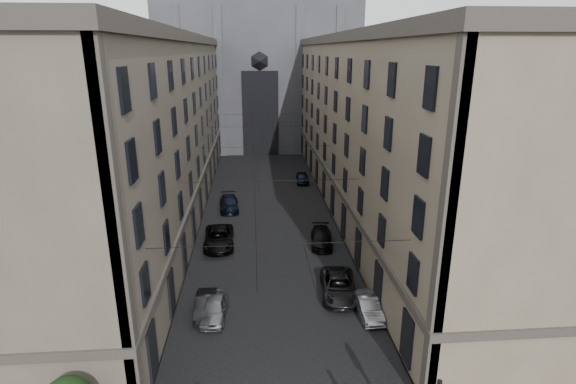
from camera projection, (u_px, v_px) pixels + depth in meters
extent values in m
cube|color=#383533|center=(172.00, 212.00, 49.83)|extent=(7.00, 80.00, 0.15)
cube|color=#383533|center=(358.00, 207.00, 51.40)|extent=(7.00, 80.00, 0.15)
cube|color=#4B4439|center=(136.00, 133.00, 46.90)|extent=(13.00, 60.00, 18.00)
cube|color=#38332D|center=(127.00, 38.00, 44.05)|extent=(13.60, 60.60, 0.90)
cube|color=#38332D|center=(141.00, 177.00, 48.36)|extent=(13.40, 60.30, 0.50)
cube|color=brown|center=(389.00, 129.00, 48.91)|extent=(13.00, 60.00, 18.00)
cube|color=#38332D|center=(395.00, 38.00, 46.06)|extent=(13.60, 60.60, 0.90)
cube|color=#38332D|center=(386.00, 172.00, 50.37)|extent=(13.40, 60.30, 0.50)
cube|color=#2D2D33|center=(259.00, 63.00, 83.14)|extent=(34.00, 22.00, 30.00)
cube|color=black|center=(261.00, 114.00, 75.07)|extent=(6.00, 0.30, 14.00)
cylinder|color=black|center=(281.00, 244.00, 23.66)|extent=(14.00, 0.03, 0.03)
cylinder|color=black|center=(271.00, 181.00, 35.06)|extent=(14.00, 0.03, 0.03)
cylinder|color=black|center=(266.00, 147.00, 47.41)|extent=(14.00, 0.03, 0.03)
cylinder|color=black|center=(263.00, 127.00, 59.76)|extent=(14.00, 0.03, 0.03)
cylinder|color=black|center=(261.00, 114.00, 71.16)|extent=(14.00, 0.03, 0.03)
cylinder|color=black|center=(254.00, 149.00, 48.39)|extent=(0.03, 60.00, 0.03)
cylinder|color=black|center=(278.00, 148.00, 48.58)|extent=(0.03, 60.00, 0.03)
imported|color=slate|center=(214.00, 308.00, 30.22)|extent=(1.90, 4.16, 1.38)
imported|color=black|center=(206.00, 305.00, 30.64)|extent=(1.39, 3.88, 1.27)
imported|color=black|center=(219.00, 238.00, 41.17)|extent=(2.89, 5.85, 1.60)
imported|color=black|center=(229.00, 203.00, 50.64)|extent=(2.44, 5.16, 1.46)
imported|color=gray|center=(368.00, 307.00, 30.47)|extent=(1.46, 3.94, 1.29)
imported|color=black|center=(339.00, 286.00, 32.89)|extent=(2.99, 5.64, 1.51)
imported|color=black|center=(321.00, 238.00, 41.54)|extent=(2.43, 4.89, 1.36)
imported|color=black|center=(302.00, 178.00, 60.92)|extent=(1.83, 4.11, 1.37)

